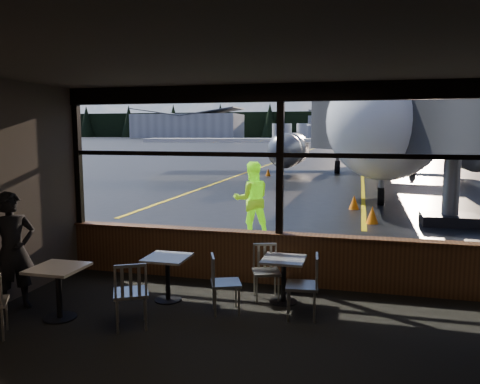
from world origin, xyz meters
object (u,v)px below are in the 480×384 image
at_px(cafe_table_left, 59,293).
at_px(passenger, 13,251).
at_px(chair_near_n, 266,273).
at_px(airliner, 378,84).
at_px(cone_nose, 372,215).
at_px(jet_bridge, 449,139).
at_px(cafe_table_mid, 168,279).
at_px(cafe_table_near, 284,281).
at_px(chair_mid_s, 131,294).
at_px(cone_wing, 268,172).
at_px(cone_extra, 354,202).
at_px(chair_near_e, 302,286).
at_px(ground_crew, 252,199).
at_px(chair_near_w, 226,284).

relative_size(cafe_table_left, passenger, 0.43).
relative_size(cafe_table_left, chair_near_n, 0.87).
xyz_separation_m(airliner, chair_near_n, (-2.28, -22.96, -5.12)).
height_order(passenger, cone_nose, passenger).
relative_size(airliner, cafe_table_left, 46.79).
bearing_deg(passenger, chair_near_n, -35.76).
bearing_deg(jet_bridge, cafe_table_mid, -127.50).
bearing_deg(cafe_table_mid, cafe_table_near, 11.90).
distance_m(cafe_table_near, cone_nose, 7.21).
relative_size(cafe_table_left, chair_mid_s, 0.80).
relative_size(cafe_table_left, cone_wing, 1.73).
bearing_deg(cone_extra, airliner, 85.59).
bearing_deg(chair_near_n, cone_wing, -98.19).
bearing_deg(chair_near_e, cone_nose, -14.23).
relative_size(jet_bridge, passenger, 6.36).
bearing_deg(cone_nose, cafe_table_mid, -114.03).
bearing_deg(cone_extra, cone_nose, -77.47).
xyz_separation_m(cafe_table_left, cone_extra, (3.98, 11.02, -0.14)).
bearing_deg(cone_extra, passenger, -114.15).
bearing_deg(chair_mid_s, cafe_table_near, 9.22).
relative_size(chair_mid_s, passenger, 0.53).
height_order(cafe_table_near, ground_crew, ground_crew).
relative_size(cafe_table_left, ground_crew, 0.40).
height_order(cone_nose, cone_wing, cone_nose).
bearing_deg(chair_near_e, jet_bridge, -29.18).
distance_m(jet_bridge, cone_wing, 16.73).
distance_m(passenger, cone_extra, 11.91).
relative_size(cafe_table_mid, cone_extra, 1.48).
bearing_deg(passenger, cafe_table_mid, -33.10).
height_order(chair_mid_s, cone_extra, chair_mid_s).
bearing_deg(chair_near_n, chair_near_e, 116.61).
bearing_deg(ground_crew, cone_nose, -163.95).
bearing_deg(ground_crew, chair_near_w, 74.80).
bearing_deg(cafe_table_near, cone_wing, 101.68).
xyz_separation_m(ground_crew, cone_nose, (3.06, 2.57, -0.71)).
bearing_deg(chair_near_e, cone_wing, 6.67).
distance_m(cafe_table_mid, chair_near_e, 2.17).
bearing_deg(airliner, passenger, -103.19).
xyz_separation_m(chair_near_w, cone_nose, (2.27, 7.68, -0.19)).
xyz_separation_m(chair_mid_s, cone_wing, (-2.46, 22.50, -0.26)).
bearing_deg(cone_wing, passenger, -88.89).
distance_m(chair_near_w, passenger, 3.25).
distance_m(airliner, jet_bridge, 17.00).
bearing_deg(cone_extra, chair_mid_s, -104.44).
height_order(chair_mid_s, cone_nose, chair_mid_s).
bearing_deg(cone_extra, chair_near_e, -93.37).
relative_size(cone_nose, cone_wing, 1.14).
relative_size(cafe_table_near, cone_wing, 1.61).
bearing_deg(cafe_table_mid, chair_mid_s, -94.28).
bearing_deg(cone_nose, chair_mid_s, -111.74).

